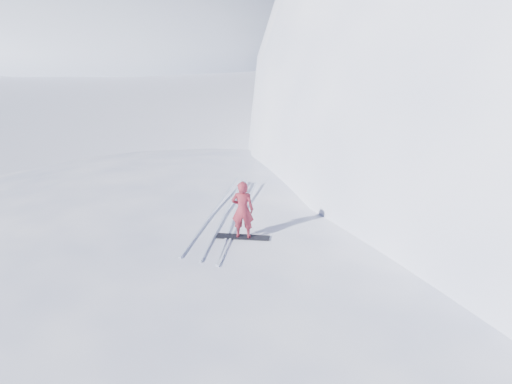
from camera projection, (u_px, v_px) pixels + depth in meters
ground at (198, 384)px, 11.82m from camera, size 400.00×400.00×0.00m
near_ridge at (276, 322)px, 13.96m from camera, size 36.00×28.00×4.80m
far_ridge_a at (37, 38)px, 87.18m from camera, size 120.00×70.00×28.00m
far_ridge_c at (277, 24)px, 118.11m from camera, size 140.00×90.00×36.00m
wind_bumps at (217, 327)px, 13.79m from camera, size 16.00×14.40×1.00m
snowboard at (243, 237)px, 13.91m from camera, size 1.64×0.78×0.03m
snowboarder at (243, 210)px, 13.52m from camera, size 0.77×0.62×1.82m
vapor_plume at (44, 64)px, 59.43m from camera, size 8.54×6.83×5.98m
board_tracks at (228, 214)px, 15.31m from camera, size 2.27×5.92×0.04m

